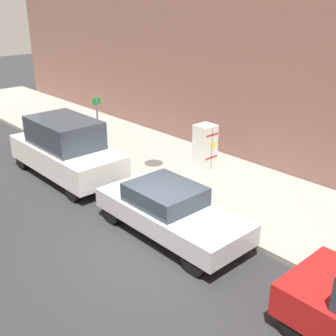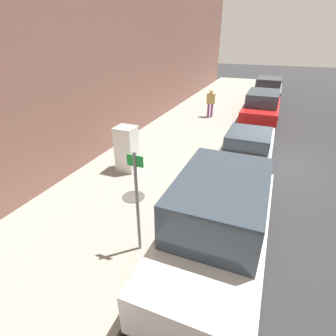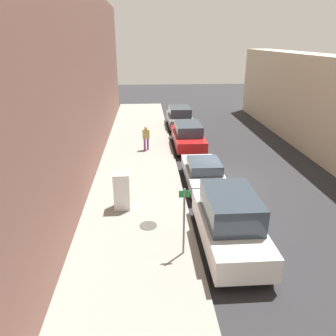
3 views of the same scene
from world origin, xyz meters
name	(u,v)px [view 1 (image 1 of 3)]	position (x,y,z in m)	size (l,w,h in m)	color
ground_plane	(154,250)	(0.00, 0.00, 0.00)	(80.00, 80.00, 0.00)	#28282B
sidewalk_slab	(254,198)	(-4.24, 0.00, 0.08)	(4.59, 44.00, 0.16)	gray
building_facade_near	(324,34)	(-7.31, 0.00, 4.95)	(1.55, 39.60, 9.89)	#7F564C
discarded_refrigerator	(205,147)	(-4.82, -2.72, 0.98)	(0.68, 0.66, 1.64)	silver
manhole_cover	(154,163)	(-3.71, -4.32, 0.16)	(0.70, 0.70, 0.02)	#47443F
street_sign_post	(98,124)	(-2.51, -6.18, 1.55)	(0.36, 0.07, 2.47)	slate
parked_van_white	(66,149)	(-0.82, -5.71, 1.07)	(1.98, 4.90, 2.15)	silver
parked_sedan_silver	(170,210)	(-0.82, -0.29, 0.74)	(1.80, 4.50, 1.41)	silver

